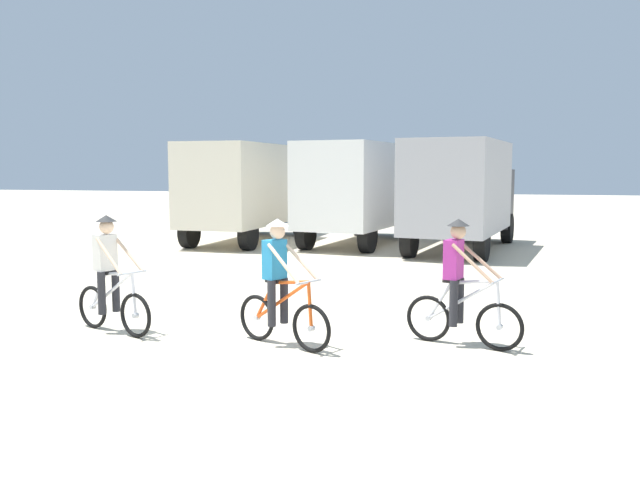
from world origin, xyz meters
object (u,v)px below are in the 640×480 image
Objects in this scene: cyclist_orange_shirt at (110,278)px; cyclist_near_camera at (460,287)px; box_truck_white_box at (361,188)px; box_truck_grey_hauler at (462,190)px; box_truck_cream_rv at (246,188)px; cyclist_cowboy_hat at (280,287)px.

cyclist_orange_shirt is 5.28m from cyclist_near_camera.
box_truck_grey_hauler is at bearing -16.97° from box_truck_white_box.
box_truck_cream_rv reaches higher than cyclist_orange_shirt.
box_truck_grey_hauler is at bearing 92.26° from cyclist_near_camera.
cyclist_orange_shirt is 1.00× the size of cyclist_cowboy_hat.
box_truck_cream_rv and box_truck_white_box have the same top height.
cyclist_cowboy_hat is (5.30, -12.76, -1.03)m from box_truck_cream_rv.
box_truck_cream_rv is 13.85m from cyclist_cowboy_hat.
box_truck_white_box is 13.12m from cyclist_orange_shirt.
box_truck_grey_hauler is 3.86× the size of cyclist_orange_shirt.
box_truck_grey_hauler is 12.28m from cyclist_cowboy_hat.
cyclist_orange_shirt is at bearing -96.28° from box_truck_white_box.
box_truck_cream_rv is 3.76× the size of cyclist_cowboy_hat.
box_truck_cream_rv is at bearing 101.28° from cyclist_orange_shirt.
box_truck_grey_hauler reaches higher than cyclist_near_camera.
cyclist_near_camera is at bearing -72.97° from box_truck_white_box.
cyclist_near_camera is (3.82, -12.46, -1.03)m from box_truck_white_box.
box_truck_cream_rv is 3.76× the size of cyclist_near_camera.
cyclist_orange_shirt is 1.00× the size of cyclist_near_camera.
box_truck_cream_rv is 12.95m from cyclist_orange_shirt.
cyclist_orange_shirt and cyclist_near_camera have the same top height.
cyclist_near_camera is at bearing -57.31° from box_truck_cream_rv.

